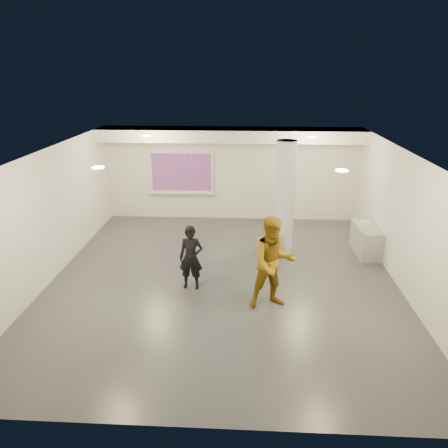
# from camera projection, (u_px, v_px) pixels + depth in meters

# --- Properties ---
(floor) EXTENTS (8.00, 9.00, 0.01)m
(floor) POSITION_uv_depth(u_px,v_px,m) (223.00, 280.00, 10.25)
(floor) COLOR #34363B
(floor) RESTS_ON ground
(ceiling) EXTENTS (8.00, 9.00, 0.01)m
(ceiling) POSITION_uv_depth(u_px,v_px,m) (223.00, 153.00, 9.25)
(ceiling) COLOR silver
(ceiling) RESTS_ON floor
(wall_back) EXTENTS (8.00, 0.01, 3.00)m
(wall_back) POSITION_uv_depth(u_px,v_px,m) (231.00, 174.00, 13.98)
(wall_back) COLOR silver
(wall_back) RESTS_ON floor
(wall_front) EXTENTS (8.00, 0.01, 3.00)m
(wall_front) POSITION_uv_depth(u_px,v_px,m) (202.00, 335.00, 5.52)
(wall_front) COLOR silver
(wall_front) RESTS_ON floor
(wall_left) EXTENTS (0.01, 9.00, 3.00)m
(wall_left) POSITION_uv_depth(u_px,v_px,m) (48.00, 216.00, 9.96)
(wall_left) COLOR silver
(wall_left) RESTS_ON floor
(wall_right) EXTENTS (0.01, 9.00, 3.00)m
(wall_right) POSITION_uv_depth(u_px,v_px,m) (405.00, 223.00, 9.54)
(wall_right) COLOR silver
(wall_right) RESTS_ON floor
(soffit_band) EXTENTS (8.00, 1.10, 0.36)m
(soffit_band) POSITION_uv_depth(u_px,v_px,m) (231.00, 135.00, 13.02)
(soffit_band) COLOR white
(soffit_band) RESTS_ON ceiling
(downlight_nw) EXTENTS (0.22, 0.22, 0.02)m
(downlight_nw) POSITION_uv_depth(u_px,v_px,m) (147.00, 136.00, 11.72)
(downlight_nw) COLOR #FFE289
(downlight_nw) RESTS_ON ceiling
(downlight_ne) EXTENTS (0.22, 0.22, 0.02)m
(downlight_ne) POSITION_uv_depth(u_px,v_px,m) (312.00, 137.00, 11.49)
(downlight_ne) COLOR #FFE289
(downlight_ne) RESTS_ON ceiling
(downlight_sw) EXTENTS (0.22, 0.22, 0.02)m
(downlight_sw) POSITION_uv_depth(u_px,v_px,m) (98.00, 167.00, 7.96)
(downlight_sw) COLOR #FFE289
(downlight_sw) RESTS_ON ceiling
(downlight_se) EXTENTS (0.22, 0.22, 0.02)m
(downlight_se) POSITION_uv_depth(u_px,v_px,m) (342.00, 170.00, 7.73)
(downlight_se) COLOR #FFE289
(downlight_se) RESTS_ON ceiling
(column) EXTENTS (0.52, 0.52, 3.00)m
(column) POSITION_uv_depth(u_px,v_px,m) (284.00, 198.00, 11.36)
(column) COLOR silver
(column) RESTS_ON floor
(projection_screen) EXTENTS (2.10, 0.13, 1.42)m
(projection_screen) POSITION_uv_depth(u_px,v_px,m) (181.00, 173.00, 14.01)
(projection_screen) COLOR white
(projection_screen) RESTS_ON wall_back
(credenza) EXTENTS (0.60, 1.34, 0.77)m
(credenza) POSITION_uv_depth(u_px,v_px,m) (366.00, 240.00, 11.59)
(credenza) COLOR gray
(credenza) RESTS_ON floor
(papers_stack) EXTENTS (0.30, 0.34, 0.02)m
(papers_stack) POSITION_uv_depth(u_px,v_px,m) (365.00, 222.00, 11.75)
(papers_stack) COLOR silver
(papers_stack) RESTS_ON credenza
(cardboard_back) EXTENTS (0.55, 0.28, 0.57)m
(cardboard_back) POSITION_uv_depth(u_px,v_px,m) (274.00, 247.00, 11.38)
(cardboard_back) COLOR #A17849
(cardboard_back) RESTS_ON floor
(cardboard_front) EXTENTS (0.55, 0.25, 0.58)m
(cardboard_front) POSITION_uv_depth(u_px,v_px,m) (268.00, 248.00, 11.30)
(cardboard_front) COLOR #A17849
(cardboard_front) RESTS_ON floor
(woman) EXTENTS (0.55, 0.38, 1.46)m
(woman) POSITION_uv_depth(u_px,v_px,m) (191.00, 258.00, 9.66)
(woman) COLOR black
(woman) RESTS_ON floor
(man) EXTENTS (1.10, 0.96, 1.94)m
(man) POSITION_uv_depth(u_px,v_px,m) (273.00, 263.00, 8.83)
(man) COLOR #9A6E14
(man) RESTS_ON floor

